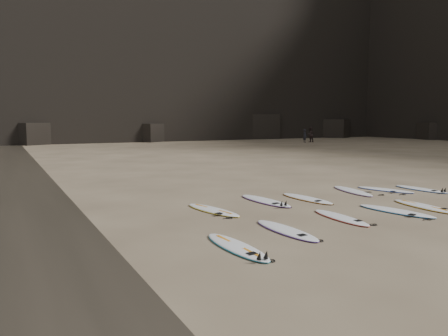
# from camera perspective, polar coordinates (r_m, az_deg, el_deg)

# --- Properties ---
(ground) EXTENTS (240.00, 240.00, 0.00)m
(ground) POSITION_cam_1_polar(r_m,az_deg,el_deg) (13.63, 16.22, -6.20)
(ground) COLOR #897559
(ground) RESTS_ON ground
(surfboard_0) EXTENTS (0.68, 2.55, 0.09)m
(surfboard_0) POSITION_cam_1_polar(r_m,az_deg,el_deg) (10.06, 1.66, -10.19)
(surfboard_0) COLOR white
(surfboard_0) RESTS_ON ground
(surfboard_1) EXTENTS (0.66, 2.53, 0.09)m
(surfboard_1) POSITION_cam_1_polar(r_m,az_deg,el_deg) (11.59, 8.10, -8.00)
(surfboard_1) COLOR white
(surfboard_1) RESTS_ON ground
(surfboard_2) EXTENTS (0.72, 2.41, 0.09)m
(surfboard_2) POSITION_cam_1_polar(r_m,az_deg,el_deg) (13.36, 14.97, -6.23)
(surfboard_2) COLOR white
(surfboard_2) RESTS_ON ground
(surfboard_3) EXTENTS (1.09, 2.65, 0.09)m
(surfboard_3) POSITION_cam_1_polar(r_m,az_deg,el_deg) (14.81, 21.53, -5.21)
(surfboard_3) COLOR white
(surfboard_3) RESTS_ON ground
(surfboard_4) EXTENTS (0.85, 2.59, 0.09)m
(surfboard_4) POSITION_cam_1_polar(r_m,az_deg,el_deg) (15.96, 24.62, -4.54)
(surfboard_4) COLOR white
(surfboard_4) RESTS_ON ground
(surfboard_5) EXTENTS (1.09, 2.60, 0.09)m
(surfboard_5) POSITION_cam_1_polar(r_m,az_deg,el_deg) (13.94, -1.46, -5.47)
(surfboard_5) COLOR white
(surfboard_5) RESTS_ON ground
(surfboard_6) EXTENTS (0.85, 2.79, 0.10)m
(surfboard_6) POSITION_cam_1_polar(r_m,az_deg,el_deg) (15.55, 5.38, -4.24)
(surfboard_6) COLOR white
(surfboard_6) RESTS_ON ground
(surfboard_7) EXTENTS (0.80, 2.61, 0.09)m
(surfboard_7) POSITION_cam_1_polar(r_m,az_deg,el_deg) (16.20, 10.76, -3.91)
(surfboard_7) COLOR white
(surfboard_7) RESTS_ON ground
(surfboard_8) EXTENTS (1.16, 2.70, 0.09)m
(surfboard_8) POSITION_cam_1_polar(r_m,az_deg,el_deg) (18.32, 16.43, -2.86)
(surfboard_8) COLOR white
(surfboard_8) RESTS_ON ground
(surfboard_9) EXTENTS (1.34, 2.41, 0.09)m
(surfboard_9) POSITION_cam_1_polar(r_m,az_deg,el_deg) (19.07, 20.28, -2.66)
(surfboard_9) COLOR white
(surfboard_9) RESTS_ON ground
(surfboard_10) EXTENTS (0.70, 2.41, 0.09)m
(surfboard_10) POSITION_cam_1_polar(r_m,az_deg,el_deg) (19.79, 24.30, -2.51)
(surfboard_10) COLOR white
(surfboard_10) RESTS_ON ground
(person_a) EXTENTS (0.45, 0.64, 1.65)m
(person_a) POSITION_cam_1_polar(r_m,az_deg,el_deg) (55.62, 10.50, 4.16)
(person_a) COLOR black
(person_a) RESTS_ON ground
(person_b) EXTENTS (0.98, 0.78, 1.93)m
(person_b) POSITION_cam_1_polar(r_m,az_deg,el_deg) (56.25, 11.20, 4.31)
(person_b) COLOR black
(person_b) RESTS_ON ground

